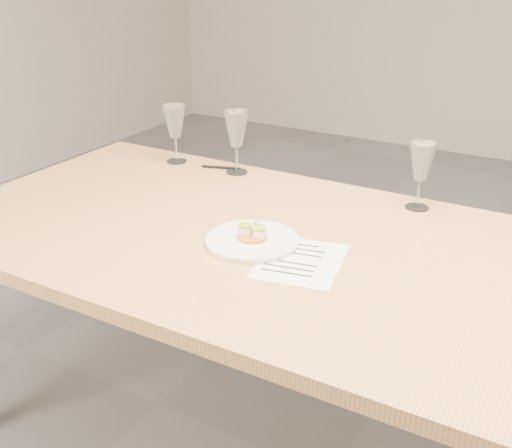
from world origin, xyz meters
The scene contains 7 objects.
dining_table centered at (0.00, 0.00, 0.68)m, with size 2.40×1.00×0.75m.
dinner_plate centered at (-0.25, -0.06, 0.76)m, with size 0.25×0.25×0.07m.
recipe_sheet centered at (-0.09, -0.08, 0.75)m, with size 0.25×0.29×0.00m.
ballpoint_pen centered at (-0.66, 0.42, 0.75)m, with size 0.13×0.05×0.01m.
wine_glass_0 centered at (-0.84, 0.41, 0.90)m, with size 0.08×0.08×0.21m.
wine_glass_1 centered at (-0.59, 0.41, 0.90)m, with size 0.09×0.09×0.22m.
wine_glass_2 centered at (0.06, 0.41, 0.89)m, with size 0.08×0.08×0.20m.
Camera 1 is at (0.54, -1.39, 1.49)m, focal length 45.00 mm.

